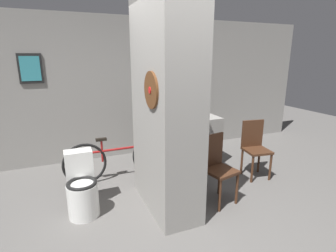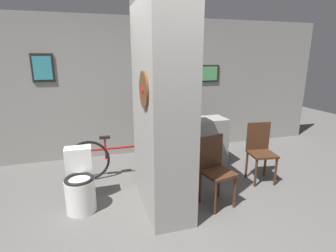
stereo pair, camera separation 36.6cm
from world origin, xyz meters
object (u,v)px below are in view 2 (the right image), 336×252
(bicycle, at_px, (123,156))
(bottle_tall, at_px, (183,113))
(chair_near_pillar, at_px, (215,167))
(chair_by_doorway, at_px, (260,149))
(toilet, at_px, (80,185))

(bicycle, relative_size, bottle_tall, 6.21)
(chair_near_pillar, relative_size, chair_by_doorway, 1.00)
(chair_near_pillar, bearing_deg, chair_by_doorway, 10.62)
(toilet, xyz_separation_m, bicycle, (0.64, 0.78, 0.01))
(toilet, height_order, chair_near_pillar, chair_near_pillar)
(bicycle, bearing_deg, chair_by_doorway, -19.95)
(bicycle, xyz_separation_m, bottle_tall, (1.07, 0.13, 0.62))
(chair_near_pillar, distance_m, bicycle, 1.56)
(toilet, relative_size, bottle_tall, 2.76)
(chair_near_pillar, relative_size, bottle_tall, 3.29)
(toilet, bearing_deg, bicycle, 50.44)
(chair_by_doorway, relative_size, bicycle, 0.53)
(bicycle, height_order, bottle_tall, bottle_tall)
(chair_by_doorway, distance_m, bottle_tall, 1.37)
(toilet, relative_size, chair_by_doorway, 0.84)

